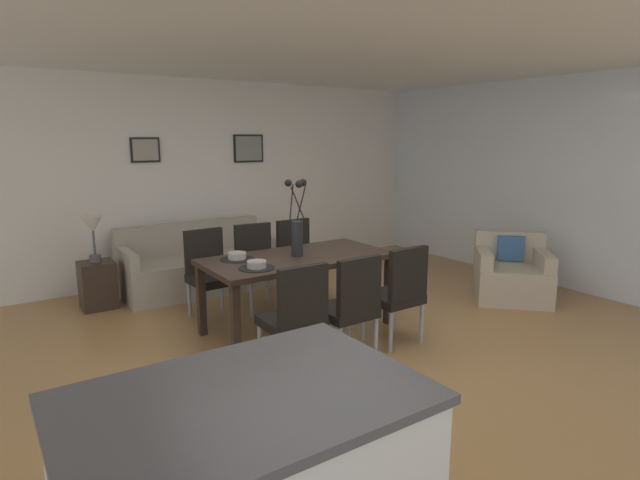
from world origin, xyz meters
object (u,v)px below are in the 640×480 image
dining_chair_near_left (296,314)px  armchair (511,274)px  framed_picture_left (145,150)px  dining_chair_mid_left (399,290)px  sofa (199,266)px  dining_chair_near_right (209,269)px  side_table (98,285)px  table_lamp (93,229)px  dining_chair_far_left (350,303)px  framed_picture_center (249,148)px  dining_chair_mid_right (298,256)px  centerpiece_vase (297,227)px  bowl_near_left (257,264)px  dining_table (297,264)px  bowl_near_right (237,255)px  dining_chair_far_right (257,262)px

dining_chair_near_left → armchair: dining_chair_near_left is taller
framed_picture_left → dining_chair_mid_left: bearing=-68.6°
sofa → framed_picture_left: framed_picture_left is taller
armchair → dining_chair_near_right: bearing=156.4°
side_table → table_lamp: table_lamp is taller
dining_chair_far_left → armchair: size_ratio=0.81×
table_lamp → framed_picture_center: size_ratio=1.16×
dining_chair_mid_right → dining_chair_near_left: bearing=-122.3°
dining_chair_near_right → centerpiece_vase: (0.57, -0.83, 0.51)m
bowl_near_left → framed_picture_center: bearing=64.5°
dining_chair_near_right → bowl_near_left: size_ratio=5.41×
dining_chair_near_left → armchair: 3.15m
framed_picture_left → side_table: bearing=-141.9°
dining_table → bowl_near_right: bearing=159.7°
table_lamp → framed_picture_left: (0.79, 0.62, 0.81)m
dining_chair_mid_left → table_lamp: table_lamp is taller
dining_chair_mid_left → dining_chair_mid_right: size_ratio=1.00×
dining_chair_mid_right → side_table: bearing=154.7°
dining_chair_far_right → sofa: (-0.29, 1.03, -0.23)m
dining_chair_far_left → armchair: bearing=6.9°
dining_chair_far_left → sofa: 2.77m
centerpiece_vase → framed_picture_left: (-0.70, 2.41, 0.68)m
dining_chair_near_left → centerpiece_vase: size_ratio=1.25×
side_table → framed_picture_center: 2.70m
dining_chair_near_right → sofa: bearing=75.2°
dining_chair_mid_right → bowl_near_left: bearing=-135.8°
centerpiece_vase → framed_picture_left: framed_picture_left is taller
dining_table → dining_chair_mid_right: bearing=57.8°
dining_chair_far_right → framed_picture_center: bearing=65.7°
centerpiece_vase → bowl_near_right: bearing=159.9°
bowl_near_left → sofa: bowl_near_left is taller
dining_chair_far_right → framed_picture_center: size_ratio=2.09×
dining_table → framed_picture_left: (-0.70, 2.41, 1.04)m
framed_picture_center → framed_picture_left: bearing=180.0°
framed_picture_center → dining_chair_far_right: bearing=-114.3°
sofa → framed_picture_left: 1.58m
dining_chair_far_left → centerpiece_vase: centerpiece_vase is taller
dining_chair_mid_left → sofa: (-0.86, 2.70, -0.23)m
dining_chair_far_right → armchair: size_ratio=0.81×
dining_chair_far_right → sofa: dining_chair_far_right is taller
dining_chair_mid_left → framed_picture_left: 3.68m
dining_chair_near_left → centerpiece_vase: bearing=57.6°
centerpiece_vase → armchair: 2.76m
dining_table → dining_chair_mid_left: dining_chair_mid_left is taller
armchair → framed_picture_center: size_ratio=2.58×
dining_chair_near_left → framed_picture_center: bearing=69.1°
dining_chair_mid_left → side_table: 3.34m
dining_chair_mid_right → bowl_near_left: dining_chair_mid_right is taller
side_table → sofa: bearing=3.7°
framed_picture_center → dining_chair_mid_left: bearing=-92.5°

